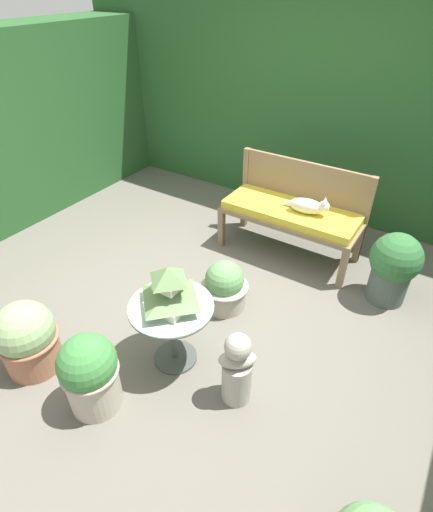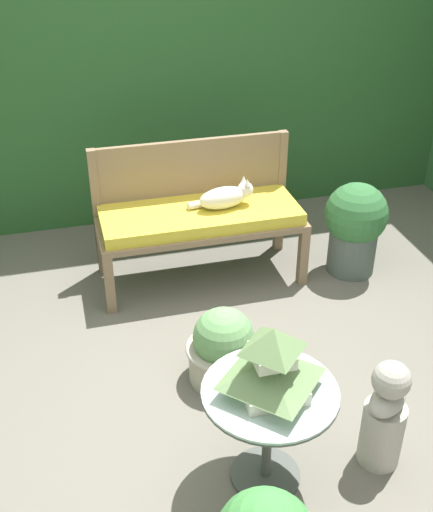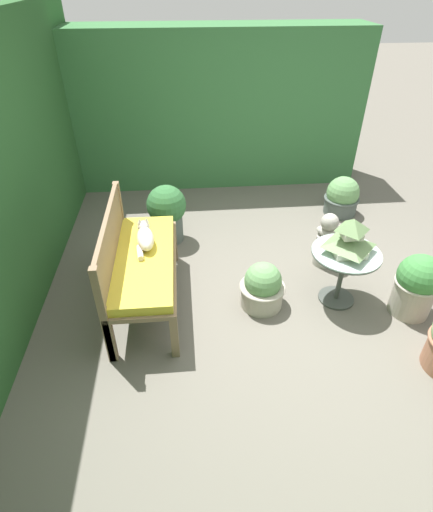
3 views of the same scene
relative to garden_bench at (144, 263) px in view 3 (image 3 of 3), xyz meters
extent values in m
plane|color=#666056|center=(-0.20, -1.17, -0.45)|extent=(30.00, 30.00, 0.00)
cube|color=#38703D|center=(2.65, -0.90, 0.54)|extent=(0.70, 3.74, 1.98)
cube|color=#7F664C|center=(-0.65, -0.24, -0.24)|extent=(0.06, 0.06, 0.41)
cube|color=#7F664C|center=(0.65, -0.24, -0.24)|extent=(0.06, 0.06, 0.41)
cube|color=#7F664C|center=(-0.65, 0.24, -0.24)|extent=(0.06, 0.06, 0.41)
cube|color=#7F664C|center=(0.65, 0.24, -0.24)|extent=(0.06, 0.06, 0.41)
cube|color=#7F664C|center=(0.00, 0.00, -0.02)|extent=(1.36, 0.55, 0.04)
cube|color=gold|center=(0.00, 0.00, 0.04)|extent=(1.30, 0.50, 0.08)
cube|color=#7F664C|center=(-0.65, 0.25, 0.01)|extent=(0.06, 0.06, 0.91)
cube|color=#7F664C|center=(0.65, 0.25, 0.01)|extent=(0.06, 0.06, 0.91)
cube|color=#7F664C|center=(0.00, 0.25, 0.27)|extent=(1.30, 0.04, 0.39)
ellipsoid|color=silver|center=(0.15, -0.02, 0.15)|extent=(0.34, 0.19, 0.14)
sphere|color=silver|center=(0.31, 0.00, 0.18)|extent=(0.11, 0.11, 0.11)
cone|color=silver|center=(0.30, 0.03, 0.25)|extent=(0.04, 0.04, 0.05)
cone|color=silver|center=(0.31, -0.03, 0.25)|extent=(0.04, 0.04, 0.05)
cylinder|color=silver|center=(0.01, 0.03, 0.10)|extent=(0.19, 0.07, 0.05)
cylinder|color=#424742|center=(-0.12, -1.74, -0.44)|extent=(0.33, 0.33, 0.02)
cylinder|color=#424742|center=(-0.12, -1.74, -0.19)|extent=(0.04, 0.04, 0.53)
cylinder|color=silver|center=(-0.12, -1.74, 0.08)|extent=(0.59, 0.59, 0.01)
torus|color=#424742|center=(-0.12, -1.74, 0.07)|extent=(0.60, 0.60, 0.02)
cube|color=beige|center=(-0.12, -1.74, 0.12)|extent=(0.27, 0.27, 0.06)
pyramid|color=#668451|center=(-0.12, -1.74, 0.20)|extent=(0.36, 0.36, 0.10)
cube|color=beige|center=(-0.12, -1.74, 0.28)|extent=(0.16, 0.16, 0.06)
pyramid|color=#668451|center=(-0.12, -1.74, 0.36)|extent=(0.22, 0.22, 0.11)
cylinder|color=#A39E93|center=(0.44, -1.78, -0.28)|extent=(0.20, 0.20, 0.33)
ellipsoid|color=#A39E93|center=(0.44, -1.78, -0.07)|extent=(0.28, 0.26, 0.10)
sphere|color=#A39E93|center=(0.44, -1.78, 0.05)|extent=(0.18, 0.18, 0.18)
cylinder|color=#4C5651|center=(1.46, -2.31, -0.34)|extent=(0.40, 0.40, 0.21)
torus|color=#4C5651|center=(1.46, -2.31, -0.25)|extent=(0.43, 0.43, 0.03)
sphere|color=#66995B|center=(1.46, -2.31, -0.17)|extent=(0.39, 0.39, 0.39)
cylinder|color=#4C5651|center=(1.04, -0.18, -0.26)|extent=(0.33, 0.33, 0.37)
torus|color=#4C5651|center=(1.04, -0.18, -0.09)|extent=(0.36, 0.36, 0.03)
sphere|color=#336B38|center=(1.04, -0.18, -0.01)|extent=(0.43, 0.43, 0.43)
cylinder|color=#ADA393|center=(-0.33, -2.33, -0.28)|extent=(0.34, 0.34, 0.34)
torus|color=#ADA393|center=(-0.33, -2.33, -0.12)|extent=(0.38, 0.38, 0.03)
sphere|color=#3D7F3D|center=(-0.33, -2.33, -0.04)|extent=(0.38, 0.38, 0.38)
cylinder|color=#ADA393|center=(-0.12, -1.03, -0.34)|extent=(0.38, 0.38, 0.22)
torus|color=#ADA393|center=(-0.12, -1.03, -0.24)|extent=(0.41, 0.41, 0.03)
sphere|color=#66995B|center=(-0.12, -1.03, -0.17)|extent=(0.33, 0.33, 0.33)
camera|label=1|loc=(1.24, -3.26, 1.95)|focal=28.00mm
camera|label=2|loc=(-0.86, -3.65, 1.98)|focal=45.00mm
camera|label=3|loc=(-2.79, -0.38, 2.07)|focal=28.00mm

